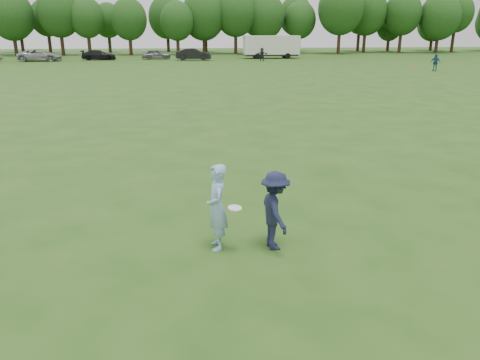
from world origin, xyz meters
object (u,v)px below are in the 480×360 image
at_px(defender, 275,211).
at_px(car_c, 40,55).
at_px(car_d, 99,55).
at_px(field_cone, 415,67).
at_px(cargo_trailer, 271,46).
at_px(car_f, 194,54).
at_px(player_far_b, 435,62).
at_px(thrower, 217,207).
at_px(car_e, 156,54).
at_px(player_far_d, 262,54).

bearing_deg(defender, car_c, 11.91).
height_order(car_d, field_cone, car_d).
relative_size(car_c, cargo_trailer, 0.62).
distance_m(car_c, car_f, 20.39).
bearing_deg(car_c, car_d, -78.91).
xyz_separation_m(defender, car_d, (-13.25, 60.30, -0.12)).
height_order(player_far_b, field_cone, player_far_b).
bearing_deg(field_cone, thrower, -120.78).
relative_size(car_e, field_cone, 13.48).
bearing_deg(cargo_trailer, defender, -100.33).
relative_size(defender, car_d, 0.34).
xyz_separation_m(car_c, car_e, (15.17, 2.41, -0.09)).
bearing_deg(field_cone, car_d, 153.05).
bearing_deg(car_e, player_far_b, -129.54).
bearing_deg(car_f, player_far_d, -103.14).
height_order(car_f, cargo_trailer, cargo_trailer).
height_order(player_far_d, cargo_trailer, cargo_trailer).
relative_size(defender, field_cone, 5.28).
height_order(car_d, car_f, car_f).
distance_m(player_far_b, car_c, 49.06).
height_order(player_far_b, car_c, player_far_b).
height_order(car_c, cargo_trailer, cargo_trailer).
bearing_deg(car_c, cargo_trailer, -87.21).
relative_size(car_e, cargo_trailer, 0.45).
height_order(car_c, car_d, car_c).
bearing_deg(player_far_b, cargo_trailer, 170.08).
bearing_deg(player_far_d, car_d, 170.21).
xyz_separation_m(car_d, car_f, (13.05, -1.92, 0.12)).
bearing_deg(player_far_b, car_f, -169.14).
height_order(defender, car_f, defender).
height_order(field_cone, cargo_trailer, cargo_trailer).
xyz_separation_m(defender, player_far_d, (8.79, 55.13, 0.08)).
bearing_deg(field_cone, car_f, 144.76).
xyz_separation_m(player_far_d, car_f, (-9.00, 3.25, -0.08)).
distance_m(thrower, defender, 1.14).
distance_m(player_far_b, car_e, 37.27).
xyz_separation_m(car_e, field_cone, (28.98, -19.48, -0.54)).
xyz_separation_m(thrower, car_e, (-4.29, 60.93, -0.18)).
height_order(car_c, car_f, car_f).
bearing_deg(car_e, car_d, 93.87).
height_order(player_far_d, car_e, player_far_d).
xyz_separation_m(car_f, cargo_trailer, (11.32, 2.68, 0.99)).
height_order(player_far_b, cargo_trailer, cargo_trailer).
distance_m(car_c, car_e, 15.36).
distance_m(field_cone, cargo_trailer, 23.17).
bearing_deg(player_far_d, car_e, 160.75).
height_order(car_d, car_e, car_e).
bearing_deg(car_f, car_d, 88.33).
xyz_separation_m(defender, car_f, (-0.20, 58.38, -0.00)).
height_order(car_e, field_cone, car_e).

